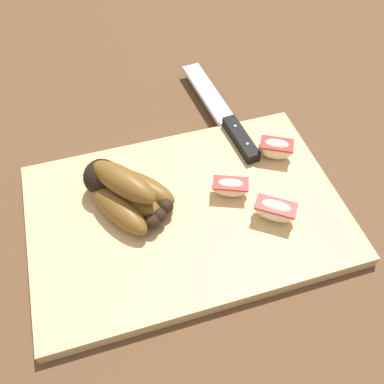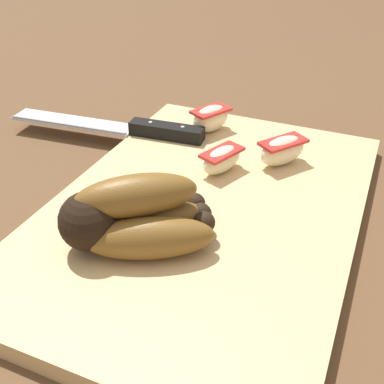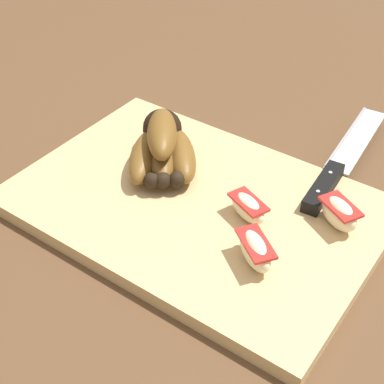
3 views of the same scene
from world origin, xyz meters
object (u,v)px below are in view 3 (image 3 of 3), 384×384
Objects in this scene: chefs_knife at (335,169)px; apple_wedge_middle at (248,207)px; apple_wedge_near at (255,250)px; banana_bunch at (163,147)px; apple_wedge_far at (339,213)px.

chefs_knife is 4.54× the size of apple_wedge_middle.
apple_wedge_middle is at bearing -52.95° from apple_wedge_near.
chefs_knife is at bearing -150.01° from banana_bunch.
apple_wedge_middle is at bearing 28.21° from apple_wedge_far.
banana_bunch is 0.25m from apple_wedge_far.
banana_bunch is 0.52× the size of chefs_knife.
banana_bunch is at bearing 5.18° from apple_wedge_far.
apple_wedge_far reaches higher than chefs_knife.
apple_wedge_far is (-0.05, -0.11, 0.00)m from apple_wedge_near.
apple_wedge_middle is at bearing 169.35° from banana_bunch.
apple_wedge_near is at bearing 88.70° from chefs_knife.
banana_bunch is 2.36× the size of apple_wedge_middle.
banana_bunch reaches higher than chefs_knife.
apple_wedge_near reaches higher than apple_wedge_middle.
apple_wedge_middle reaches higher than chefs_knife.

